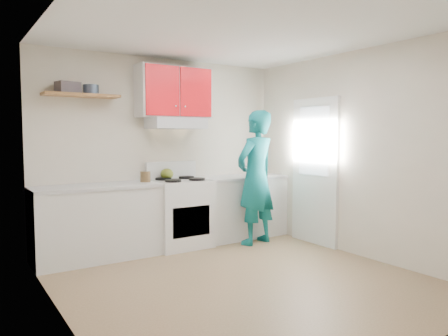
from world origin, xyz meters
TOP-DOWN VIEW (x-y plane):
  - floor at (0.00, 0.00)m, footprint 3.80×3.80m
  - ceiling at (0.00, 0.00)m, footprint 3.60×3.80m
  - back_wall at (0.00, 1.90)m, footprint 3.60×0.04m
  - front_wall at (0.00, -1.90)m, footprint 3.60×0.04m
  - left_wall at (-1.80, 0.00)m, footprint 0.04×3.80m
  - right_wall at (1.80, 0.00)m, footprint 0.04×3.80m
  - door at (1.78, 0.70)m, footprint 0.05×0.85m
  - door_glass at (1.75, 0.70)m, footprint 0.01×0.55m
  - counter_left at (-1.04, 1.60)m, footprint 1.52×0.60m
  - counter_right at (1.14, 1.60)m, footprint 1.32×0.60m
  - stove at (0.10, 1.57)m, footprint 0.76×0.65m
  - range_hood at (0.10, 1.68)m, footprint 0.76×0.44m
  - upper_cabinets at (0.10, 1.73)m, footprint 1.02×0.33m
  - shelf at (-1.15, 1.75)m, footprint 0.90×0.30m
  - books at (-1.31, 1.74)m, footprint 0.29×0.24m
  - tin at (-1.04, 1.73)m, footprint 0.19×0.19m
  - kettle at (-0.01, 1.75)m, footprint 0.19×0.19m
  - crock at (-0.39, 1.60)m, footprint 0.15×0.15m
  - cutting_board at (1.01, 1.63)m, footprint 0.36×0.31m
  - silicone_mat at (1.46, 1.56)m, footprint 0.31×0.28m
  - person at (1.07, 1.14)m, footprint 0.77×0.59m

SIDE VIEW (x-z plane):
  - floor at x=0.00m, z-range 0.00..0.00m
  - counter_left at x=-1.04m, z-range 0.00..0.90m
  - counter_right at x=1.14m, z-range 0.00..0.90m
  - stove at x=0.10m, z-range 0.00..0.92m
  - silicone_mat at x=1.46m, z-range 0.90..0.91m
  - cutting_board at x=1.01m, z-range 0.90..0.92m
  - person at x=1.07m, z-range 0.00..1.88m
  - crock at x=-0.39m, z-range 0.90..1.06m
  - kettle at x=-0.01m, z-range 0.92..1.07m
  - door at x=1.78m, z-range 0.00..2.05m
  - back_wall at x=0.00m, z-range 0.00..2.60m
  - front_wall at x=0.00m, z-range 0.00..2.60m
  - left_wall at x=-1.80m, z-range 0.00..2.60m
  - right_wall at x=1.80m, z-range 0.00..2.60m
  - door_glass at x=1.75m, z-range 0.98..1.92m
  - range_hood at x=0.10m, z-range 1.62..1.77m
  - shelf at x=-1.15m, z-range 2.00..2.04m
  - tin at x=-1.04m, z-range 2.04..2.15m
  - books at x=-1.31m, z-range 2.04..2.17m
  - upper_cabinets at x=0.10m, z-range 1.77..2.47m
  - ceiling at x=0.00m, z-range 2.58..2.62m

